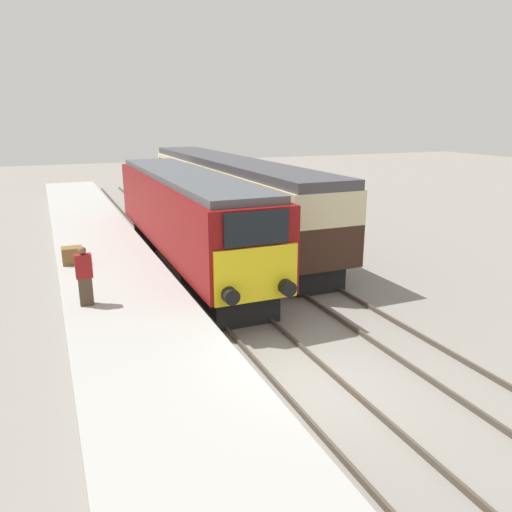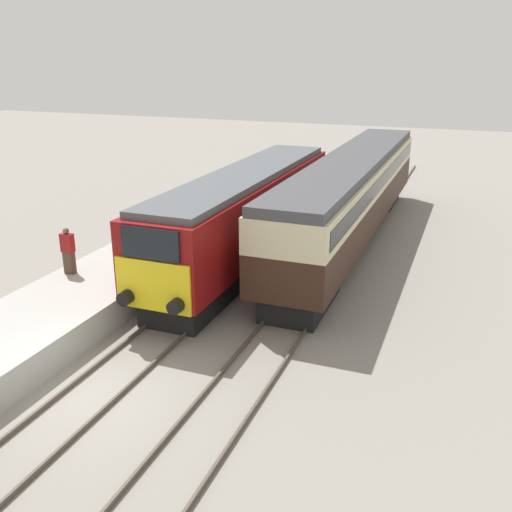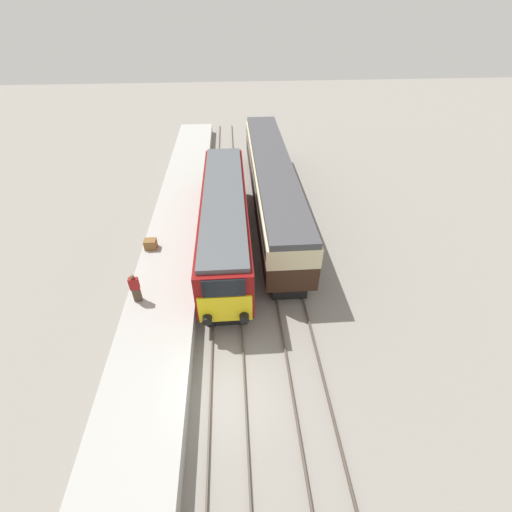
# 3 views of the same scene
# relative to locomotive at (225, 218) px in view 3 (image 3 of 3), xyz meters

# --- Properties ---
(ground_plane) EXTENTS (120.00, 120.00, 0.00)m
(ground_plane) POSITION_rel_locomotive_xyz_m (0.00, -10.48, -2.17)
(ground_plane) COLOR gray
(platform_left) EXTENTS (3.50, 50.00, 0.95)m
(platform_left) POSITION_rel_locomotive_xyz_m (-3.30, -2.48, -1.69)
(platform_left) COLOR #A8A8A3
(platform_left) RESTS_ON ground_plane
(rails_near_track) EXTENTS (1.51, 60.00, 0.14)m
(rails_near_track) POSITION_rel_locomotive_xyz_m (0.00, -5.48, -2.10)
(rails_near_track) COLOR #4C4238
(rails_near_track) RESTS_ON ground_plane
(rails_far_track) EXTENTS (1.50, 60.00, 0.14)m
(rails_far_track) POSITION_rel_locomotive_xyz_m (3.40, -5.48, -2.10)
(rails_far_track) COLOR #4C4238
(rails_far_track) RESTS_ON ground_plane
(locomotive) EXTENTS (2.70, 15.00, 3.85)m
(locomotive) POSITION_rel_locomotive_xyz_m (0.00, 0.00, 0.00)
(locomotive) COLOR black
(locomotive) RESTS_ON ground_plane
(passenger_carriage) EXTENTS (2.75, 19.91, 3.98)m
(passenger_carriage) POSITION_rel_locomotive_xyz_m (3.40, 4.39, 0.26)
(passenger_carriage) COLOR black
(passenger_carriage) RESTS_ON ground_plane
(person_on_platform) EXTENTS (0.44, 0.26, 1.67)m
(person_on_platform) POSITION_rel_locomotive_xyz_m (-4.40, -5.59, -0.38)
(person_on_platform) COLOR #473828
(person_on_platform) RESTS_ON platform_left
(luggage_crate) EXTENTS (0.70, 0.56, 0.60)m
(luggage_crate) POSITION_rel_locomotive_xyz_m (-4.50, -1.21, -0.91)
(luggage_crate) COLOR brown
(luggage_crate) RESTS_ON platform_left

